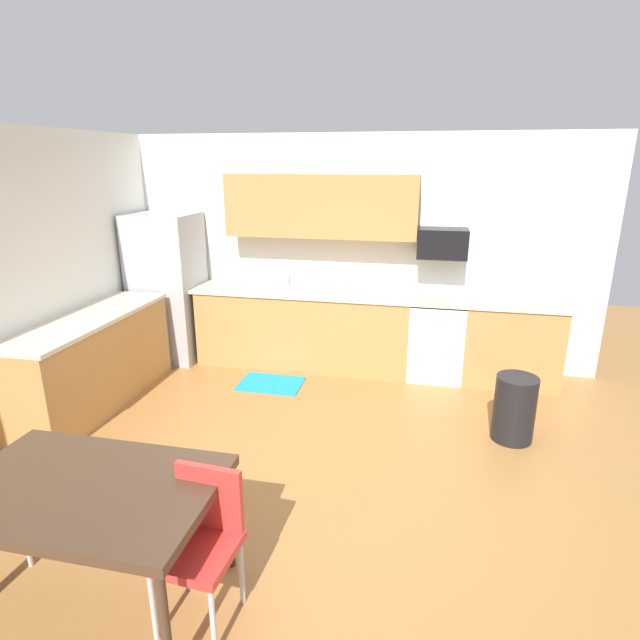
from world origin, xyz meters
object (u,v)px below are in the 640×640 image
Objects in this scene: microwave at (442,243)px; dining_table at (86,495)px; trash_bin at (514,408)px; refrigerator at (168,288)px; oven_range at (436,338)px; chair_near_table at (202,534)px.

microwave is 4.28m from dining_table.
dining_table is 2.33× the size of trash_bin.
dining_table is at bearing -116.17° from microwave.
refrigerator is 4.18m from trash_bin.
trash_bin is (0.69, -1.42, -1.23)m from microwave.
refrigerator is 3.33× the size of microwave.
oven_range is at bearing 63.22° from dining_table.
dining_table is at bearing -116.78° from oven_range.
trash_bin is at bearing -62.31° from oven_range.
microwave reaches higher than trash_bin.
refrigerator is 1.97× the size of oven_range.
microwave reaches higher than chair_near_table.
dining_table is (1.41, -3.59, -0.21)m from refrigerator.
microwave is at bearing 90.00° from oven_range.
dining_table is at bearing -68.58° from refrigerator.
microwave is 0.64× the size of chair_near_table.
oven_range is (3.26, 0.08, -0.44)m from refrigerator.
oven_range is 1.49m from trash_bin.
trash_bin is at bearing -64.00° from microwave.
trash_bin is (0.69, -1.32, -0.16)m from oven_range.
dining_table reaches higher than trash_bin.
refrigerator reaches higher than dining_table.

